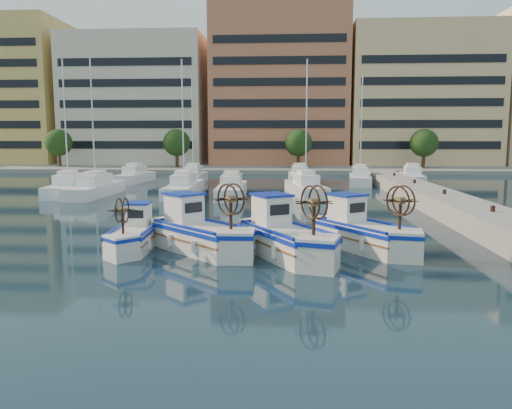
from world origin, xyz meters
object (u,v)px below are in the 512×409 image
Objects in this scene: fishing_boat_d at (363,231)px; fishing_boat_b at (200,232)px; fishing_boat_a at (134,234)px; fishing_boat_c at (285,236)px.

fishing_boat_b is at bearing 151.82° from fishing_boat_d.
fishing_boat_b is at bearing -7.82° from fishing_boat_a.
fishing_boat_d is at bearing -5.79° from fishing_boat_c.
fishing_boat_a is 3.03m from fishing_boat_b.
fishing_boat_a is 0.83× the size of fishing_boat_d.
fishing_boat_c is (3.73, -0.73, 0.01)m from fishing_boat_b.
fishing_boat_b is 0.99× the size of fishing_boat_d.
fishing_boat_b is (3.02, -0.26, 0.17)m from fishing_boat_a.
fishing_boat_c reaches higher than fishing_boat_d.
fishing_boat_b reaches higher than fishing_boat_a.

